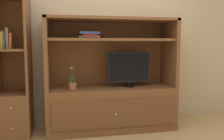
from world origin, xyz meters
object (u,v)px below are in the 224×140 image
(media_console, at_px, (111,95))
(potted_plant, at_px, (73,85))
(tv_monitor, at_px, (129,68))
(magazine_stack, at_px, (89,35))
(upright_book_row, at_px, (5,40))
(bookshelf_tall, at_px, (14,91))

(media_console, bearing_deg, potted_plant, -173.20)
(tv_monitor, xyz_separation_m, potted_plant, (-0.80, -0.03, -0.21))
(potted_plant, xyz_separation_m, magazine_stack, (0.24, 0.05, 0.68))
(potted_plant, height_order, magazine_stack, magazine_stack)
(media_console, relative_size, tv_monitor, 2.93)
(potted_plant, xyz_separation_m, upright_book_row, (-0.84, 0.06, 0.61))
(potted_plant, xyz_separation_m, bookshelf_tall, (-0.76, 0.07, -0.07))
(tv_monitor, bearing_deg, bookshelf_tall, 178.54)
(tv_monitor, relative_size, potted_plant, 2.04)
(magazine_stack, distance_m, upright_book_row, 1.08)
(magazine_stack, bearing_deg, media_console, 2.55)
(media_console, distance_m, magazine_stack, 0.91)
(media_console, height_order, bookshelf_tall, bookshelf_tall)
(tv_monitor, xyz_separation_m, magazine_stack, (-0.57, 0.02, 0.47))
(magazine_stack, xyz_separation_m, upright_book_row, (-1.08, 0.01, -0.07))
(magazine_stack, relative_size, bookshelf_tall, 0.18)
(tv_monitor, bearing_deg, potted_plant, -177.88)
(tv_monitor, distance_m, potted_plant, 0.83)
(media_console, height_order, potted_plant, media_console)
(upright_book_row, bearing_deg, tv_monitor, -0.99)
(potted_plant, relative_size, magazine_stack, 0.93)
(bookshelf_tall, relative_size, upright_book_row, 6.90)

